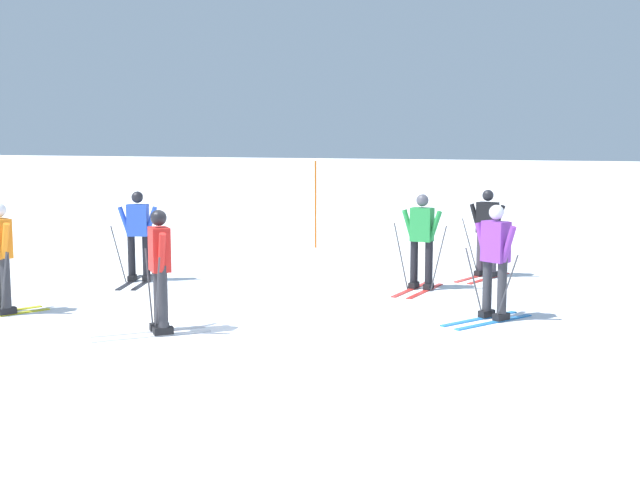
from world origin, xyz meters
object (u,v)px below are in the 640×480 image
skier_blue (138,234)px  skier_purple (495,259)px  skier_green (422,239)px  trail_marker_pole (316,204)px  skier_orange (0,255)px  skier_black (487,231)px  skier_red (159,268)px

skier_blue → skier_purple: bearing=-0.6°
skier_blue → skier_green: (5.01, 1.73, 0.00)m
skier_green → trail_marker_pole: (-4.39, 4.17, 0.17)m
skier_orange → trail_marker_pole: trail_marker_pole is taller
skier_purple → skier_black: size_ratio=1.00×
skier_green → skier_blue: bearing=-161.0°
skier_blue → skier_purple: size_ratio=1.00×
skier_red → trail_marker_pole: (-2.41, 8.97, 0.17)m
skier_blue → skier_orange: 3.21m
skier_orange → trail_marker_pole: 9.13m
skier_purple → skier_green: (-1.82, 1.80, 0.00)m
skier_orange → skier_red: bearing=2.8°
skier_blue → skier_black: (5.65, 3.59, 0.00)m
trail_marker_pole → skier_red: bearing=-75.0°
skier_blue → trail_marker_pole: (0.62, 5.90, 0.17)m
skier_red → skier_purple: 4.84m
skier_orange → skier_purple: 7.45m
skier_purple → trail_marker_pole: trail_marker_pole is taller
skier_green → trail_marker_pole: bearing=136.5°
skier_red → skier_purple: bearing=38.2°
skier_red → skier_orange: (-2.95, -0.14, -0.00)m
skier_blue → trail_marker_pole: bearing=84.0°
skier_black → trail_marker_pole: size_ratio=0.79×
skier_green → skier_black: bearing=70.9°
skier_orange → skier_green: bearing=45.1°
skier_purple → skier_orange: bearing=-155.1°
skier_red → skier_blue: 4.31m
trail_marker_pole → skier_purple: bearing=-43.9°
skier_blue → skier_green: size_ratio=1.00×
skier_green → skier_orange: bearing=-134.9°
trail_marker_pole → skier_black: bearing=-24.7°
skier_purple → skier_green: size_ratio=1.00×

